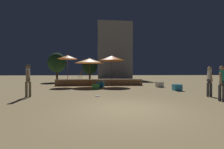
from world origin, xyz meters
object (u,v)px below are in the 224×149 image
object	(u,v)px
cube_seat_3	(101,84)
person_2	(209,80)
person_1	(222,82)
bistro_chair_1	(80,74)
patio_umbrella_1	(68,57)
cube_seat_2	(160,85)
patio_umbrella_0	(112,58)
background_tree_0	(57,63)
cube_seat_1	(177,87)
patio_umbrella_2	(90,61)
cube_seat_0	(96,86)
frisbee_disc	(97,96)
background_tree_1	(90,67)
bistro_chair_0	(117,74)
person_0	(28,78)

from	to	relation	value
cube_seat_3	person_2	distance (m)	8.54
person_1	bistro_chair_1	xyz separation A→B (m)	(-7.86, 10.21, 0.30)
patio_umbrella_1	cube_seat_2	bearing A→B (deg)	-13.11
patio_umbrella_0	background_tree_0	size ratio (longest dim) A/B	0.76
cube_seat_1	bistro_chair_1	world-z (taller)	bistro_chair_1
person_2	background_tree_0	xyz separation A→B (m)	(-12.17, 13.94, 1.81)
patio_umbrella_2	cube_seat_1	distance (m)	8.35
person_1	cube_seat_0	bearing A→B (deg)	14.97
cube_seat_3	frisbee_disc	world-z (taller)	cube_seat_3
cube_seat_1	background_tree_1	distance (m)	13.28
person_1	bistro_chair_0	distance (m)	11.16
bistro_chair_0	frisbee_disc	distance (m)	8.86
person_0	patio_umbrella_2	bearing A→B (deg)	-127.38
patio_umbrella_0	frisbee_disc	bearing A→B (deg)	-101.67
cube_seat_3	patio_umbrella_2	bearing A→B (deg)	133.16
bistro_chair_0	bistro_chair_1	xyz separation A→B (m)	(-4.06, -0.28, 0.00)
bistro_chair_1	background_tree_1	xyz separation A→B (m)	(0.70, 4.92, 0.99)
cube_seat_0	person_2	size ratio (longest dim) A/B	0.37
patio_umbrella_0	patio_umbrella_1	bearing A→B (deg)	176.73
cube_seat_1	person_1	bearing A→B (deg)	-90.58
patio_umbrella_0	background_tree_1	world-z (taller)	background_tree_1
patio_umbrella_0	cube_seat_3	world-z (taller)	patio_umbrella_0
patio_umbrella_2	cube_seat_2	xyz separation A→B (m)	(6.51, -1.69, -2.27)
cube_seat_0	person_2	xyz separation A→B (m)	(6.42, -4.57, 0.71)
bistro_chair_0	bistro_chair_1	size ratio (longest dim) A/B	1.00
cube_seat_2	bistro_chair_0	size ratio (longest dim) A/B	0.76
patio_umbrella_0	person_0	world-z (taller)	patio_umbrella_0
cube_seat_3	person_1	size ratio (longest dim) A/B	0.44
patio_umbrella_2	cube_seat_0	size ratio (longest dim) A/B	4.50
background_tree_1	cube_seat_2	bearing A→B (deg)	-50.36
person_2	background_tree_0	size ratio (longest dim) A/B	0.41
patio_umbrella_1	background_tree_1	size ratio (longest dim) A/B	0.93
bistro_chair_1	cube_seat_1	bearing A→B (deg)	77.37
person_2	bistro_chair_1	distance (m)	12.15
cube_seat_0	frisbee_disc	xyz separation A→B (m)	(0.17, -3.92, -0.18)
patio_umbrella_2	background_tree_0	world-z (taller)	background_tree_0
bistro_chair_1	cube_seat_3	bearing A→B (deg)	62.07
background_tree_0	patio_umbrella_1	bearing A→B (deg)	-66.25
person_2	bistro_chair_0	distance (m)	10.10
patio_umbrella_1	person_2	distance (m)	12.14
person_1	background_tree_1	xyz separation A→B (m)	(-7.15, 15.13, 1.29)
person_1	patio_umbrella_1	bearing A→B (deg)	14.68
person_0	bistro_chair_0	bearing A→B (deg)	-137.59
cube_seat_0	patio_umbrella_1	bearing A→B (deg)	134.87
patio_umbrella_1	cube_seat_1	distance (m)	10.46
cube_seat_1	person_1	size ratio (longest dim) A/B	0.34
person_2	patio_umbrella_1	bearing A→B (deg)	-32.26
cube_seat_2	person_2	distance (m)	5.55
person_1	person_2	size ratio (longest dim) A/B	0.99
person_1	frisbee_disc	size ratio (longest dim) A/B	6.28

